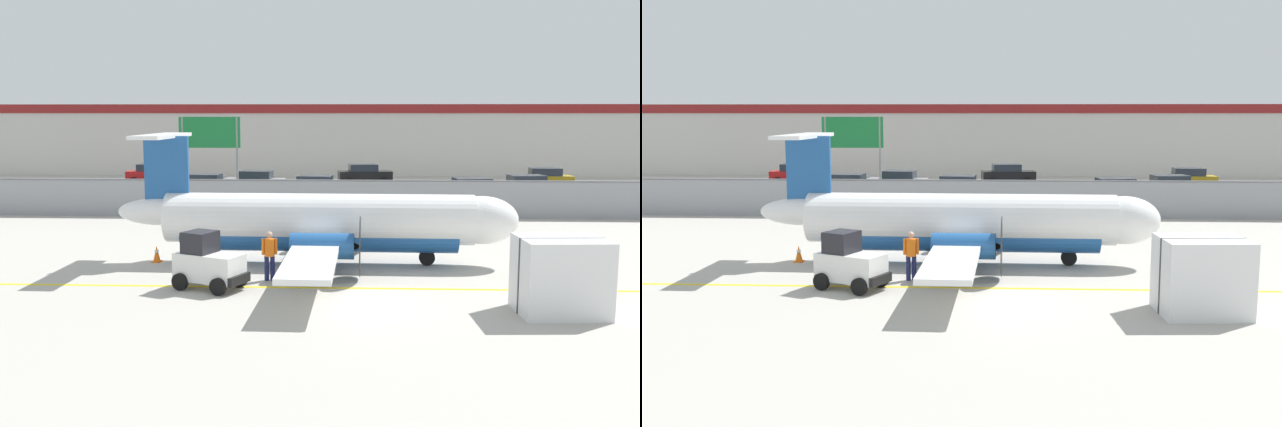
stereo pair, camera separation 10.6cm
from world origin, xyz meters
The scene contains 19 objects.
ground_plane centered at (0.00, 2.00, 0.00)m, with size 140.00×140.00×0.01m.
perimeter_fence centered at (0.00, 18.00, 1.12)m, with size 98.00×0.10×2.10m.
parking_lot_strip centered at (0.00, 29.50, 0.06)m, with size 98.00×17.00×0.12m.
background_building centered at (0.00, 47.99, 3.26)m, with size 91.00×8.10×6.50m.
commuter_airplane centered at (-0.76, 5.78, 1.60)m, with size 15.23×16.03×4.92m.
baggage_tug centered at (-4.46, 1.74, 0.86)m, with size 2.58×2.11×1.88m.
ground_crew_worker centered at (-2.59, 2.99, 0.95)m, with size 0.55×0.40×1.70m.
cargo_container centered at (6.20, -0.69, 1.10)m, with size 2.52×2.14×2.20m.
traffic_cone_near_left centered at (-0.91, 7.28, 0.31)m, with size 0.36×0.36×0.64m.
traffic_cone_near_right centered at (-7.31, 5.81, 0.31)m, with size 0.36×0.36×0.64m.
parked_car_0 centered at (-15.67, 35.14, 0.89)m, with size 4.24×2.08×1.58m.
parked_car_1 centered at (-9.79, 25.98, 0.89)m, with size 4.32×2.25×1.58m.
parked_car_2 centered at (-6.69, 28.83, 0.89)m, with size 4.32×2.27×1.58m.
parked_car_3 centered at (-2.34, 25.08, 0.89)m, with size 4.34×2.30×1.58m.
parked_car_4 centered at (1.14, 35.80, 0.89)m, with size 4.39×2.44×1.58m.
parked_car_5 centered at (7.55, 23.74, 0.89)m, with size 4.39×2.44×1.58m.
parked_car_6 centered at (11.68, 26.08, 0.89)m, with size 4.39×2.44×1.58m.
parked_car_7 centered at (14.31, 32.38, 0.89)m, with size 4.28×2.16×1.58m.
highway_sign centered at (-8.13, 20.50, 4.14)m, with size 3.60×0.14×5.50m.
Camera 2 is at (0.37, -20.86, 5.71)m, focal length 40.00 mm.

